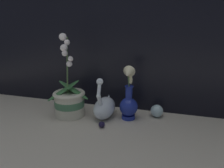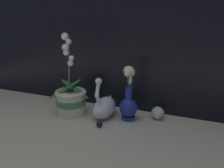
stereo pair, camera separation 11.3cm
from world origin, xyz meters
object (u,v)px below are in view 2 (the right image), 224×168
Objects in this scene: orchid_potted_plant at (71,98)px; swan_figurine at (105,106)px; blue_vase at (128,102)px; glass_sphere at (158,113)px.

orchid_potted_plant reaches higher than swan_figurine.
blue_vase is 0.17m from glass_sphere.
swan_figurine is 0.81× the size of blue_vase.
swan_figurine reaches higher than glass_sphere.
blue_vase is at bearing 7.79° from orchid_potted_plant.
orchid_potted_plant is at bearing -172.21° from blue_vase.
blue_vase is at bearing 6.46° from swan_figurine.
orchid_potted_plant is at bearing -166.49° from glass_sphere.
swan_figurine is at bearing 8.68° from orchid_potted_plant.
swan_figurine is at bearing -163.17° from glass_sphere.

